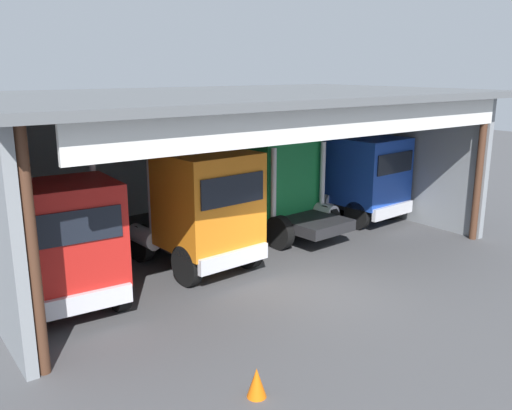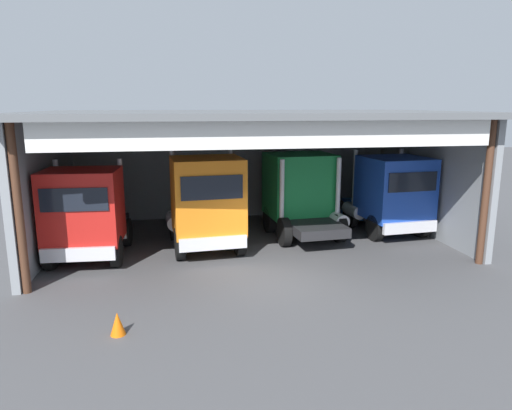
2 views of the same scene
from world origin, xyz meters
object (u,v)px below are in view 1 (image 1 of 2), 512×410
Objects in this scene: truck_orange_center_right_bay at (200,209)px; truck_blue_center_bay at (361,176)px; oil_drum at (187,214)px; traffic_cone at (257,383)px; truck_green_left_bay at (278,184)px; tool_cart at (304,197)px; truck_red_right_bay at (61,244)px.

truck_blue_center_bay is at bearing -177.09° from truck_orange_center_right_bay.
truck_orange_center_right_bay reaches higher than oil_drum.
truck_blue_center_bay reaches higher than traffic_cone.
truck_green_left_bay is 3.94m from tool_cart.
oil_drum reaches higher than traffic_cone.
oil_drum is (-2.13, 2.75, -1.35)m from truck_green_left_bay.
truck_green_left_bay is (4.01, 1.47, -0.03)m from truck_orange_center_right_bay.
oil_drum is at bearing -139.41° from truck_red_right_bay.
tool_cart is at bearing -7.04° from oil_drum.
oil_drum is at bearing 123.52° from truck_green_left_bay.
tool_cart is 13.67m from traffic_cone.
truck_red_right_bay is at bearing -142.44° from oil_drum.
truck_orange_center_right_bay is at bearing 2.53° from truck_blue_center_bay.
tool_cart is (11.19, 3.96, -1.15)m from truck_red_right_bay.
tool_cart is at bearing 30.11° from truck_green_left_bay.
truck_blue_center_bay reaches higher than tool_cart.
truck_green_left_bay is 4.44× the size of tool_cart.
truck_blue_center_bay reaches higher than truck_green_left_bay.
truck_red_right_bay reaches higher than tool_cart.
truck_green_left_bay is at bearing -145.67° from tool_cart.
truck_red_right_bay is 1.07× the size of truck_blue_center_bay.
truck_blue_center_bay is (3.63, -0.53, -0.05)m from truck_green_left_bay.
truck_orange_center_right_bay reaches higher than traffic_cone.
truck_red_right_bay is at bearing -160.52° from tool_cart.
oil_drum is 0.87× the size of tool_cart.
truck_blue_center_bay is at bearing -78.16° from tool_cart.
truck_blue_center_bay reaches higher than oil_drum.
truck_green_left_bay is 3.67m from truck_blue_center_bay.
traffic_cone is (-4.41, -10.37, -0.15)m from oil_drum.
truck_red_right_bay is at bearing 1.18° from truck_orange_center_right_bay.
truck_red_right_bay is at bearing 1.93° from truck_blue_center_bay.
truck_orange_center_right_bay is 7.70m from truck_blue_center_bay.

